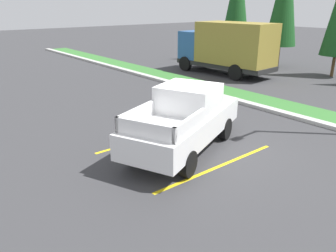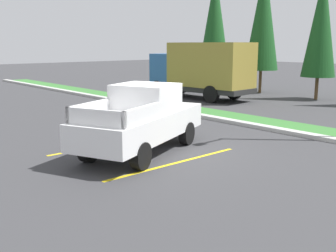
# 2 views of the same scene
# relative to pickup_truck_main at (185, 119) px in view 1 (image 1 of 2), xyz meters

# --- Properties ---
(ground_plane) EXTENTS (120.00, 120.00, 0.00)m
(ground_plane) POSITION_rel_pickup_truck_main_xyz_m (0.03, 0.74, -1.04)
(ground_plane) COLOR #38383A
(parking_line_near) EXTENTS (0.12, 4.80, 0.01)m
(parking_line_near) POSITION_rel_pickup_truck_main_xyz_m (-1.53, -0.05, -1.04)
(parking_line_near) COLOR yellow
(parking_line_near) RESTS_ON ground
(parking_line_far) EXTENTS (0.12, 4.80, 0.01)m
(parking_line_far) POSITION_rel_pickup_truck_main_xyz_m (1.57, -0.05, -1.04)
(parking_line_far) COLOR yellow
(parking_line_far) RESTS_ON ground
(curb_strip) EXTENTS (56.00, 0.40, 0.15)m
(curb_strip) POSITION_rel_pickup_truck_main_xyz_m (0.03, 5.74, -0.97)
(curb_strip) COLOR #B2B2AD
(curb_strip) RESTS_ON ground
(grass_median) EXTENTS (56.00, 1.80, 0.06)m
(grass_median) POSITION_rel_pickup_truck_main_xyz_m (0.03, 6.84, -1.01)
(grass_median) COLOR #387533
(grass_median) RESTS_ON ground
(pickup_truck_main) EXTENTS (3.78, 5.54, 2.10)m
(pickup_truck_main) POSITION_rel_pickup_truck_main_xyz_m (0.00, 0.00, 0.00)
(pickup_truck_main) COLOR black
(pickup_truck_main) RESTS_ON ground
(cargo_truck_distant) EXTENTS (6.94, 2.87, 3.40)m
(cargo_truck_distant) POSITION_rel_pickup_truck_main_xyz_m (-7.64, 10.51, 0.81)
(cargo_truck_distant) COLOR black
(cargo_truck_distant) RESTS_ON ground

